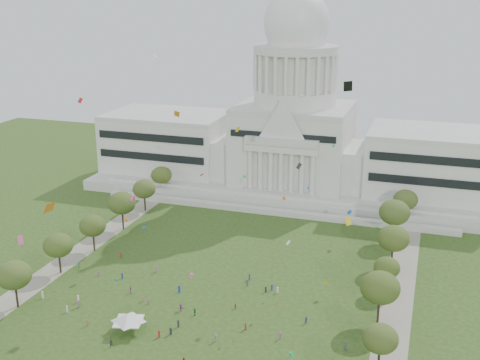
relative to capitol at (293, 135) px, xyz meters
The scene contains 28 objects.
ground 115.76m from the capitol, 90.00° to the right, with size 400.00×400.00×0.00m, color #2C4717.
capitol is the anchor object (origin of this frame).
path_left 98.93m from the capitol, 119.87° to the right, with size 8.00×160.00×0.04m, color gray.
path_right 98.93m from the capitol, 60.13° to the right, with size 8.00×160.00×0.04m, color gray.
row_tree_l_1 125.32m from the capitol, 110.71° to the right, with size 8.86×8.86×12.59m.
row_tree_r_1 125.12m from the capitol, 68.16° to the right, with size 7.58×7.58×10.78m.
row_tree_l_2 107.19m from the capitol, 115.07° to the right, with size 8.42×8.42×11.97m.
row_tree_r_2 106.56m from the capitol, 65.33° to the right, with size 9.55×9.55×13.58m.
row_tree_l_3 92.14m from the capitol, 118.96° to the right, with size 8.12×8.12×11.55m.
row_tree_r_3 91.98m from the capitol, 60.70° to the right, with size 7.01×7.01×9.98m.
row_tree_l_4 76.50m from the capitol, 125.78° to the right, with size 9.29×9.29×13.21m.
row_tree_r_4 78.81m from the capitol, 54.84° to the right, with size 9.19×9.19×13.06m.
row_tree_l_5 63.64m from the capitol, 136.72° to the right, with size 8.33×8.33×11.85m.
row_tree_r_5 62.67m from the capitol, 44.94° to the right, with size 9.82×9.82×13.96m.
row_tree_l_6 54.69m from the capitol, 152.45° to the right, with size 8.19×8.19×11.64m.
row_tree_r_6 54.32m from the capitol, 28.99° to the right, with size 8.42×8.42×11.97m.
event_tent 120.05m from the capitol, 95.56° to the right, with size 10.62×10.62×4.90m.
person_0 118.26m from the capitol, 70.66° to the right, with size 0.99×0.65×2.03m, color #4C4C51.
person_2 107.32m from the capitol, 74.71° to the right, with size 0.83×0.51×1.71m, color navy.
person_3 118.11m from the capitol, 85.30° to the right, with size 1.20×0.62×1.86m, color #994C8C.
person_4 108.58m from the capitol, 89.69° to the right, with size 1.18×0.64×2.01m, color #33723F.
person_5 107.75m from the capitol, 91.93° to the right, with size 1.90×0.75×2.04m, color #994C8C.
person_7 127.52m from the capitol, 95.61° to the right, with size 0.68×0.50×1.88m, color #26262B.
person_8 105.18m from the capitol, 101.22° to the right, with size 0.91×0.56×1.86m, color #994C8C.
person_9 114.46m from the capitol, 77.98° to the right, with size 1.15×0.59×1.77m, color #994C8C.
person_10 103.13m from the capitol, 84.78° to the right, with size 0.92×0.50×1.57m, color #B21E1E.
distant_crowd 104.55m from the capitol, 97.44° to the right, with size 59.50×37.63×1.95m.
kite_swarm 107.66m from the capitol, 89.45° to the right, with size 82.91×103.86×63.82m.
Camera 1 is at (52.50, -115.27, 77.00)m, focal length 45.00 mm.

